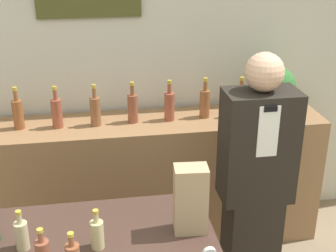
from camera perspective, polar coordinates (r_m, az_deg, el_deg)
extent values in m
cube|color=beige|center=(3.29, -4.86, 9.11)|extent=(5.20, 0.06, 2.70)
cube|color=#8E6642|center=(3.36, -1.98, -6.78)|extent=(2.36, 0.47, 0.94)
cube|color=#3F2A23|center=(2.11, -10.72, -14.12)|extent=(1.18, 0.64, 0.04)
cube|color=black|center=(2.95, 9.91, -14.44)|extent=(0.30, 0.24, 0.73)
cube|color=black|center=(2.59, 10.93, -2.44)|extent=(0.40, 0.24, 0.63)
cube|color=white|center=(2.43, 12.12, -0.70)|extent=(0.11, 0.01, 0.28)
cube|color=black|center=(2.38, 12.40, 2.05)|extent=(0.07, 0.01, 0.03)
sphere|color=tan|center=(2.44, 11.68, 6.46)|extent=(0.21, 0.21, 0.21)
cylinder|color=#B27047|center=(3.30, 12.55, 1.97)|extent=(0.16, 0.16, 0.09)
sphere|color=#2D6B2D|center=(3.25, 12.80, 4.71)|extent=(0.29, 0.29, 0.29)
cube|color=tan|center=(2.04, 2.77, -8.93)|extent=(0.15, 0.11, 0.31)
cylinder|color=tan|center=(2.08, -17.41, -12.65)|extent=(0.06, 0.06, 0.12)
cylinder|color=tan|center=(2.03, -17.69, -10.71)|extent=(0.02, 0.02, 0.04)
cylinder|color=#B29933|center=(2.02, -17.79, -10.01)|extent=(0.02, 0.02, 0.01)
cylinder|color=brown|center=(1.90, -15.27, -12.92)|extent=(0.02, 0.02, 0.04)
cylinder|color=#B29933|center=(1.89, -15.36, -12.20)|extent=(0.02, 0.02, 0.01)
cylinder|color=brown|center=(1.86, -11.72, -13.56)|extent=(0.02, 0.02, 0.04)
cylinder|color=#B29933|center=(1.84, -11.80, -12.83)|extent=(0.02, 0.02, 0.01)
cylinder|color=tan|center=(2.01, -8.63, -12.98)|extent=(0.06, 0.06, 0.12)
cylinder|color=tan|center=(1.97, -8.78, -10.99)|extent=(0.02, 0.02, 0.04)
cylinder|color=#B29933|center=(1.95, -8.83, -10.28)|extent=(0.02, 0.02, 0.01)
cylinder|color=brown|center=(3.15, -17.81, 1.33)|extent=(0.07, 0.07, 0.19)
cylinder|color=brown|center=(3.11, -18.10, 3.53)|extent=(0.03, 0.03, 0.07)
cylinder|color=#B29933|center=(3.09, -18.20, 4.31)|extent=(0.03, 0.03, 0.02)
cylinder|color=brown|center=(3.10, -13.38, 1.48)|extent=(0.07, 0.07, 0.19)
cylinder|color=brown|center=(3.06, -13.61, 3.73)|extent=(0.03, 0.03, 0.07)
cylinder|color=#B29933|center=(3.04, -13.69, 4.52)|extent=(0.03, 0.03, 0.02)
cylinder|color=brown|center=(3.08, -8.84, 1.74)|extent=(0.07, 0.07, 0.19)
cylinder|color=brown|center=(3.04, -8.99, 4.00)|extent=(0.03, 0.03, 0.07)
cylinder|color=#B29933|center=(3.02, -9.04, 4.80)|extent=(0.03, 0.03, 0.02)
cylinder|color=brown|center=(3.11, -4.32, 2.13)|extent=(0.07, 0.07, 0.19)
cylinder|color=brown|center=(3.06, -4.39, 4.38)|extent=(0.03, 0.03, 0.07)
cylinder|color=#B29933|center=(3.05, -4.42, 5.17)|extent=(0.03, 0.03, 0.02)
cylinder|color=brown|center=(3.13, 0.17, 2.37)|extent=(0.07, 0.07, 0.19)
cylinder|color=brown|center=(3.09, 0.17, 4.61)|extent=(0.03, 0.03, 0.07)
cylinder|color=#B29933|center=(3.07, 0.17, 5.40)|extent=(0.03, 0.03, 0.02)
cylinder|color=brown|center=(3.19, 4.50, 2.70)|extent=(0.07, 0.07, 0.19)
cylinder|color=brown|center=(3.15, 4.57, 4.89)|extent=(0.03, 0.03, 0.07)
cylinder|color=#B29933|center=(3.13, 4.60, 5.67)|extent=(0.03, 0.03, 0.02)
cylinder|color=brown|center=(3.24, 8.83, 2.79)|extent=(0.07, 0.07, 0.19)
cylinder|color=brown|center=(3.19, 8.97, 4.95)|extent=(0.03, 0.03, 0.07)
cylinder|color=#B29933|center=(3.18, 9.02, 5.72)|extent=(0.03, 0.03, 0.02)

